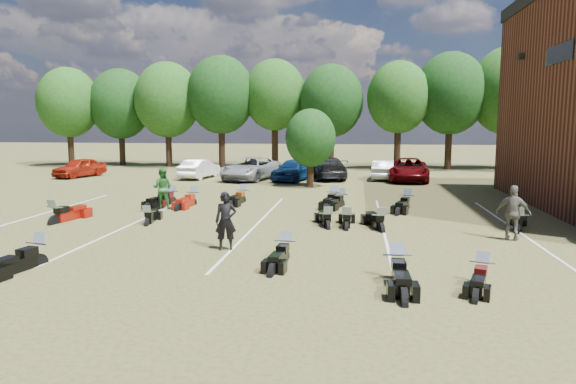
% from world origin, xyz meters
% --- Properties ---
extents(ground, '(160.00, 160.00, 0.00)m').
position_xyz_m(ground, '(0.00, 0.00, 0.00)').
color(ground, brown).
rests_on(ground, ground).
extents(car_0, '(2.87, 4.53, 1.44)m').
position_xyz_m(car_0, '(-19.65, 18.90, 0.72)').
color(car_0, maroon).
rests_on(car_0, ground).
extents(car_1, '(2.11, 4.44, 1.40)m').
position_xyz_m(car_1, '(-10.49, 19.27, 0.70)').
color(car_1, silver).
rests_on(car_1, ground).
extents(car_2, '(4.01, 6.26, 1.61)m').
position_xyz_m(car_2, '(-6.57, 18.90, 0.80)').
color(car_2, gray).
rests_on(car_2, ground).
extents(car_3, '(3.52, 5.87, 1.59)m').
position_xyz_m(car_3, '(-1.23, 20.16, 0.80)').
color(car_3, black).
rests_on(car_3, ground).
extents(car_4, '(3.24, 5.02, 1.59)m').
position_xyz_m(car_4, '(-3.41, 18.74, 0.79)').
color(car_4, navy).
rests_on(car_4, ground).
extents(car_5, '(1.79, 4.31, 1.39)m').
position_xyz_m(car_5, '(2.82, 20.39, 0.69)').
color(car_5, beige).
rests_on(car_5, ground).
extents(car_6, '(3.07, 5.93, 1.60)m').
position_xyz_m(car_6, '(4.54, 19.63, 0.80)').
color(car_6, '#530408').
rests_on(car_6, ground).
extents(car_7, '(3.72, 5.63, 1.52)m').
position_xyz_m(car_7, '(11.89, 18.85, 0.76)').
color(car_7, '#36353A').
rests_on(car_7, ground).
extents(person_black, '(0.76, 0.57, 1.88)m').
position_xyz_m(person_black, '(-3.17, -1.21, 0.94)').
color(person_black, black).
rests_on(person_black, ground).
extents(person_green, '(0.99, 0.80, 1.94)m').
position_xyz_m(person_green, '(-8.20, 6.22, 0.97)').
color(person_green, '#286827').
rests_on(person_green, ground).
extents(person_grey, '(1.22, 0.87, 1.93)m').
position_xyz_m(person_grey, '(6.35, 1.44, 0.96)').
color(person_grey, '#5C594F').
rests_on(person_grey, ground).
extents(motorcycle_2, '(1.15, 2.42, 1.30)m').
position_xyz_m(motorcycle_2, '(-8.08, -3.71, 0.00)').
color(motorcycle_2, black).
rests_on(motorcycle_2, ground).
extents(motorcycle_3, '(0.88, 2.19, 1.19)m').
position_xyz_m(motorcycle_3, '(-1.11, -2.21, 0.00)').
color(motorcycle_3, black).
rests_on(motorcycle_3, ground).
extents(motorcycle_4, '(0.82, 2.44, 1.35)m').
position_xyz_m(motorcycle_4, '(2.04, -3.73, 0.00)').
color(motorcycle_4, black).
rests_on(motorcycle_4, ground).
extents(motorcycle_5, '(1.22, 2.11, 1.12)m').
position_xyz_m(motorcycle_5, '(4.15, -3.75, 0.00)').
color(motorcycle_5, black).
rests_on(motorcycle_5, ground).
extents(motorcycle_7, '(1.22, 2.61, 1.40)m').
position_xyz_m(motorcycle_7, '(-11.09, 1.98, 0.00)').
color(motorcycle_7, maroon).
rests_on(motorcycle_7, ground).
extents(motorcycle_9, '(0.97, 2.10, 1.13)m').
position_xyz_m(motorcycle_9, '(-7.30, 2.25, 0.00)').
color(motorcycle_9, black).
rests_on(motorcycle_9, ground).
extents(motorcycle_10, '(1.16, 2.28, 1.21)m').
position_xyz_m(motorcycle_10, '(-0.13, 2.58, 0.00)').
color(motorcycle_10, black).
rests_on(motorcycle_10, ground).
extents(motorcycle_11, '(0.75, 2.25, 1.25)m').
position_xyz_m(motorcycle_11, '(0.61, 2.48, 0.00)').
color(motorcycle_11, black).
rests_on(motorcycle_11, ground).
extents(motorcycle_12, '(1.30, 2.43, 1.29)m').
position_xyz_m(motorcycle_12, '(1.89, 2.32, 0.00)').
color(motorcycle_12, black).
rests_on(motorcycle_12, ground).
extents(motorcycle_13, '(1.39, 2.55, 1.35)m').
position_xyz_m(motorcycle_13, '(6.96, 2.88, 0.00)').
color(motorcycle_13, black).
rests_on(motorcycle_13, ground).
extents(motorcycle_14, '(1.09, 2.28, 1.22)m').
position_xyz_m(motorcycle_14, '(-8.35, 7.87, 0.00)').
color(motorcycle_14, '#460A0A').
rests_on(motorcycle_14, ground).
extents(motorcycle_15, '(0.98, 2.36, 1.28)m').
position_xyz_m(motorcycle_15, '(-7.08, 7.34, 0.00)').
color(motorcycle_15, maroon).
rests_on(motorcycle_15, ground).
extents(motorcycle_16, '(1.22, 2.48, 1.33)m').
position_xyz_m(motorcycle_16, '(-8.36, 7.29, 0.00)').
color(motorcycle_16, black).
rests_on(motorcycle_16, ground).
extents(motorcycle_17, '(1.01, 2.38, 1.29)m').
position_xyz_m(motorcycle_17, '(-4.83, 8.54, 0.00)').
color(motorcycle_17, black).
rests_on(motorcycle_17, ground).
extents(motorcycle_18, '(1.13, 2.48, 1.33)m').
position_xyz_m(motorcycle_18, '(-0.17, 8.23, 0.00)').
color(motorcycle_18, black).
rests_on(motorcycle_18, ground).
extents(motorcycle_19, '(1.41, 2.30, 1.22)m').
position_xyz_m(motorcycle_19, '(0.23, 7.96, 0.00)').
color(motorcycle_19, black).
rests_on(motorcycle_19, ground).
extents(motorcycle_20, '(1.44, 2.50, 1.33)m').
position_xyz_m(motorcycle_20, '(3.32, 7.52, 0.00)').
color(motorcycle_20, black).
rests_on(motorcycle_20, ground).
extents(tree_line, '(56.00, 6.00, 9.79)m').
position_xyz_m(tree_line, '(-1.00, 29.00, 6.31)').
color(tree_line, black).
rests_on(tree_line, ground).
extents(young_tree_midfield, '(3.20, 3.20, 4.70)m').
position_xyz_m(young_tree_midfield, '(-2.00, 15.50, 3.09)').
color(young_tree_midfield, black).
rests_on(young_tree_midfield, ground).
extents(parking_lines, '(20.10, 14.00, 0.01)m').
position_xyz_m(parking_lines, '(-3.00, 3.00, 0.01)').
color(parking_lines, silver).
rests_on(parking_lines, ground).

